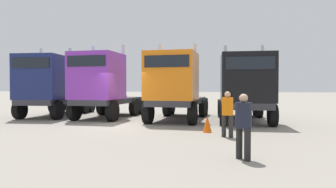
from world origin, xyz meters
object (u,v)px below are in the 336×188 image
visitor_in_hivis (227,111)px  visitor_with_camera (243,122)px  semi_truck_orange (175,87)px  semi_truck_black (245,88)px  traffic_cone_mid (207,124)px  semi_truck_navy (49,85)px  semi_truck_purple (102,85)px

visitor_in_hivis → visitor_with_camera: visitor_in_hivis is taller
semi_truck_orange → semi_truck_black: bearing=93.7°
semi_truck_black → traffic_cone_mid: size_ratio=9.74×
semi_truck_orange → visitor_with_camera: bearing=23.7°
semi_truck_navy → visitor_in_hivis: 11.63m
semi_truck_purple → visitor_with_camera: bearing=44.1°
semi_truck_purple → semi_truck_black: semi_truck_purple is taller
semi_truck_purple → traffic_cone_mid: semi_truck_purple is taller
visitor_with_camera → traffic_cone_mid: visitor_with_camera is taller
semi_truck_purple → semi_truck_orange: (4.26, -0.24, -0.10)m
semi_truck_navy → semi_truck_black: semi_truck_navy is taller
semi_truck_purple → visitor_in_hivis: semi_truck_purple is taller
semi_truck_purple → semi_truck_orange: bearing=86.7°
semi_truck_black → traffic_cone_mid: semi_truck_black is taller
semi_truck_black → visitor_in_hivis: size_ratio=3.95×
semi_truck_orange → visitor_in_hivis: size_ratio=3.88×
semi_truck_navy → semi_truck_purple: 3.49m
semi_truck_orange → semi_truck_black: size_ratio=0.98×
semi_truck_navy → semi_truck_purple: size_ratio=1.13×
semi_truck_purple → visitor_with_camera: (7.60, -7.83, -0.98)m
visitor_with_camera → semi_truck_orange: bearing=70.1°
semi_truck_black → traffic_cone_mid: 4.15m
semi_truck_purple → visitor_with_camera: size_ratio=3.52×
semi_truck_orange → visitor_in_hivis: bearing=33.0°
semi_truck_navy → semi_truck_orange: (7.76, -0.37, -0.08)m
visitor_in_hivis → visitor_with_camera: bearing=34.4°
visitor_in_hivis → traffic_cone_mid: 1.42m
traffic_cone_mid → semi_truck_black: bearing=67.3°
semi_truck_navy → semi_truck_orange: size_ratio=1.01×
traffic_cone_mid → semi_truck_orange: bearing=120.9°
semi_truck_navy → visitor_in_hivis: bearing=59.0°
semi_truck_navy → semi_truck_orange: bearing=80.3°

